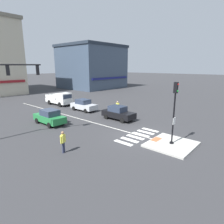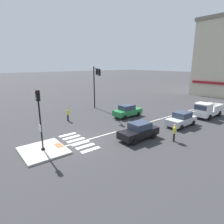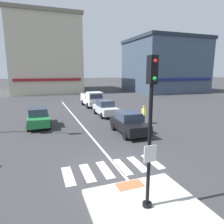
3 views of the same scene
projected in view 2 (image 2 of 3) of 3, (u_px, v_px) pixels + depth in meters
name	position (u px, v px, depth m)	size (l,w,h in m)	color
ground_plane	(76.00, 142.00, 17.38)	(300.00, 300.00, 0.00)	#333335
traffic_island	(43.00, 150.00, 15.52)	(3.77, 3.43, 0.15)	#B2AFA8
tactile_pad_front	(59.00, 145.00, 16.33)	(1.10, 0.60, 0.01)	#DB5B38
signal_pole	(40.00, 115.00, 14.75)	(0.44, 0.38, 4.94)	black
crosswalk_stripe_a	(68.00, 135.00, 19.15)	(0.44, 1.80, 0.01)	silver
crosswalk_stripe_b	(72.00, 137.00, 18.49)	(0.44, 1.80, 0.01)	silver
crosswalk_stripe_c	(76.00, 140.00, 17.82)	(0.44, 1.80, 0.01)	silver
crosswalk_stripe_d	(80.00, 143.00, 17.16)	(0.44, 1.80, 0.01)	silver
crosswalk_stripe_e	(85.00, 146.00, 16.50)	(0.44, 1.80, 0.01)	silver
crosswalk_stripe_f	(91.00, 150.00, 15.83)	(0.44, 1.80, 0.01)	silver
lane_centre_line	(149.00, 122.00, 23.27)	(0.14, 28.00, 0.01)	silver
traffic_light_mast	(96.00, 80.00, 27.98)	(5.17, 2.56, 6.62)	black
car_silver_eastbound_far	(181.00, 119.00, 21.71)	(1.88, 4.12, 1.64)	silver
car_black_eastbound_mid	(139.00, 131.00, 17.92)	(1.91, 4.13, 1.64)	black
car_green_westbound_far	(127.00, 111.00, 25.49)	(1.86, 4.11, 1.64)	#237A3D
pickup_truck_white_eastbound_distant	(207.00, 110.00, 25.16)	(2.11, 5.13, 2.08)	white
pedestrian_at_curb_left	(68.00, 113.00, 23.54)	(0.53, 0.32, 1.67)	#2D334C
pedestrian_waiting_far_side	(174.00, 131.00, 17.31)	(0.29, 0.54, 1.67)	black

